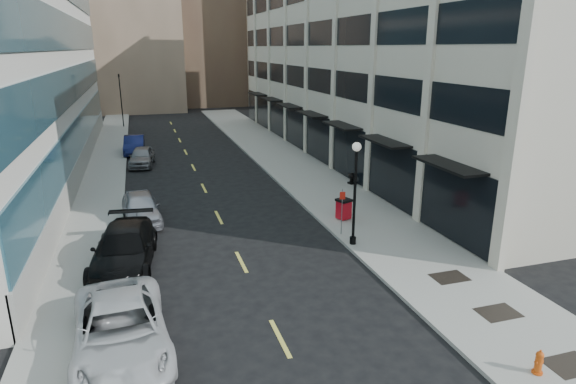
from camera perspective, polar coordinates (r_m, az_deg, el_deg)
ground at (r=14.61m, az=1.40°, el=-21.08°), size 160.00×160.00×0.00m
sidewalk_right at (r=34.08m, az=2.64°, el=1.63°), size 5.00×80.00×0.15m
sidewalk_left at (r=32.29m, az=-21.43°, el=-0.41°), size 3.00×80.00×0.15m
building_right at (r=43.18m, az=11.86°, el=16.47°), size 15.30×46.50×18.25m
skyline_tan_near at (r=79.08m, az=-18.50°, el=19.61°), size 14.00×18.00×28.00m
skyline_tan_far at (r=89.53m, az=-24.91°, el=16.60°), size 12.00×14.00×22.00m
skyline_stone at (r=79.94m, az=-1.52°, el=17.50°), size 10.00×14.00×20.00m
grate_near at (r=16.90m, az=30.46°, el=-17.24°), size 1.40×1.00×0.01m
grate_mid at (r=18.66m, az=23.65°, el=-12.96°), size 1.40×1.00×0.01m
grate_far at (r=20.56m, az=18.60°, el=-9.55°), size 1.40×1.00×0.01m
road_centerline at (r=29.56m, az=-9.16°, el=-1.10°), size 0.15×68.20×0.01m
traffic_signal at (r=59.04m, az=-19.41°, el=12.70°), size 0.66×0.66×6.98m
car_white_van at (r=15.87m, az=-19.21°, el=-15.15°), size 3.10×6.09×1.65m
car_black_pickup at (r=21.47m, az=-18.86°, el=-6.38°), size 3.10×6.15×1.71m
car_silver_sedan at (r=26.76m, az=-17.04°, el=-1.78°), size 2.20×4.78×1.59m
car_blue_sedan at (r=44.40m, az=-17.75°, el=5.35°), size 1.85×4.81×1.56m
car_grey_sedan at (r=39.59m, az=-16.93°, el=4.05°), size 2.34×4.57×1.49m
fire_hydrant at (r=15.93m, az=27.59°, el=-17.43°), size 0.30×0.30×0.74m
trash_bin at (r=25.77m, az=6.61°, el=-1.93°), size 0.88×0.88×1.12m
lamppost at (r=21.90m, az=7.97°, el=0.92°), size 0.41×0.41×4.93m
sign_post at (r=23.39m, az=6.43°, el=-1.56°), size 0.27×0.08×2.33m
urn_planter at (r=32.58m, az=7.57°, el=1.74°), size 0.54×0.54×0.75m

